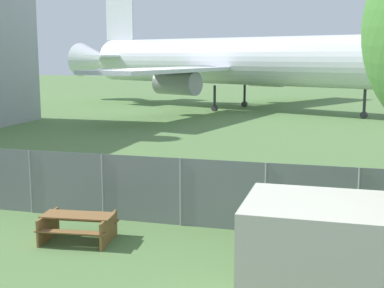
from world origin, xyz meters
TOP-DOWN VIEW (x-y plane):
  - perimeter_fence at (-0.00, 9.89)m, footprint 56.07×0.07m
  - airplane at (-4.45, 44.79)m, footprint 42.90×34.68m
  - portable_cabin at (5.13, 4.71)m, footprint 4.56×2.37m
  - picnic_bench_near_cabin at (-2.35, 7.81)m, footprint 2.10×1.61m

SIDE VIEW (x-z plane):
  - picnic_bench_near_cabin at x=-2.35m, z-range 0.10..0.86m
  - perimeter_fence at x=0.00m, z-range 0.00..2.08m
  - portable_cabin at x=5.13m, z-range 0.00..2.44m
  - airplane at x=-4.45m, z-range -2.15..11.17m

